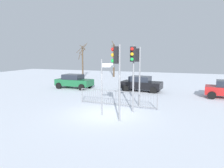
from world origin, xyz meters
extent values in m
plane|color=silver|center=(0.00, 0.00, 0.00)|extent=(60.00, 60.00, 0.00)
cylinder|color=slate|center=(1.16, -0.99, 2.06)|extent=(0.11, 0.11, 4.12)
cube|color=black|center=(1.00, -0.97, 3.57)|extent=(0.27, 0.35, 0.90)
sphere|color=red|center=(0.75, -0.92, 3.87)|extent=(0.20, 0.20, 0.20)
sphere|color=orange|center=(0.75, -0.92, 3.57)|extent=(0.20, 0.20, 0.20)
sphere|color=green|center=(0.75, -0.92, 3.27)|extent=(0.20, 0.20, 0.20)
cylinder|color=slate|center=(1.43, 1.01, 2.08)|extent=(0.11, 0.11, 4.16)
cube|color=black|center=(1.43, 0.85, 3.61)|extent=(0.32, 0.22, 0.90)
sphere|color=red|center=(1.43, 0.60, 3.91)|extent=(0.20, 0.20, 0.20)
sphere|color=orange|center=(1.43, 0.60, 3.61)|extent=(0.20, 0.20, 0.20)
sphere|color=green|center=(1.43, 0.60, 3.31)|extent=(0.20, 0.20, 0.20)
cylinder|color=slate|center=(1.44, 2.77, 2.04)|extent=(0.11, 0.11, 4.09)
cube|color=black|center=(1.29, 2.84, 3.54)|extent=(0.33, 0.38, 0.90)
sphere|color=red|center=(1.06, 2.94, 3.84)|extent=(0.20, 0.20, 0.20)
sphere|color=orange|center=(1.06, 2.94, 3.54)|extent=(0.20, 0.20, 0.20)
sphere|color=green|center=(1.06, 2.94, 3.24)|extent=(0.20, 0.20, 0.20)
cylinder|color=slate|center=(-0.16, -0.27, 1.66)|extent=(0.09, 0.09, 3.32)
cube|color=white|center=(0.23, -0.19, 2.97)|extent=(0.69, 0.18, 0.22)
cube|color=slate|center=(-0.01, 2.19, 1.05)|extent=(5.66, 0.44, 0.04)
cube|color=slate|center=(-0.01, 2.19, 0.12)|extent=(5.66, 0.44, 0.04)
cylinder|color=slate|center=(-2.75, 2.39, 0.53)|extent=(0.02, 0.02, 1.05)
cylinder|color=slate|center=(-2.57, 2.38, 0.53)|extent=(0.02, 0.02, 1.05)
cylinder|color=slate|center=(-2.40, 2.36, 0.53)|extent=(0.02, 0.02, 1.05)
cylinder|color=slate|center=(-2.22, 2.35, 0.53)|extent=(0.02, 0.02, 1.05)
cylinder|color=slate|center=(-2.04, 2.34, 0.53)|extent=(0.02, 0.02, 1.05)
cylinder|color=slate|center=(-1.86, 2.32, 0.53)|extent=(0.02, 0.02, 1.05)
cylinder|color=slate|center=(-1.69, 2.31, 0.53)|extent=(0.02, 0.02, 1.05)
cylinder|color=slate|center=(-1.51, 2.30, 0.53)|extent=(0.02, 0.02, 1.05)
cylinder|color=slate|center=(-1.33, 2.29, 0.53)|extent=(0.02, 0.02, 1.05)
cylinder|color=slate|center=(-1.16, 2.27, 0.53)|extent=(0.02, 0.02, 1.05)
cylinder|color=slate|center=(-0.98, 2.26, 0.53)|extent=(0.02, 0.02, 1.05)
cylinder|color=slate|center=(-0.80, 2.25, 0.53)|extent=(0.02, 0.02, 1.05)
cylinder|color=slate|center=(-0.63, 2.24, 0.53)|extent=(0.02, 0.02, 1.05)
cylinder|color=slate|center=(-0.45, 2.22, 0.53)|extent=(0.02, 0.02, 1.05)
cylinder|color=slate|center=(-0.27, 2.21, 0.53)|extent=(0.02, 0.02, 1.05)
cylinder|color=slate|center=(-0.10, 2.20, 0.53)|extent=(0.02, 0.02, 1.05)
cylinder|color=slate|center=(0.08, 2.19, 0.53)|extent=(0.02, 0.02, 1.05)
cylinder|color=slate|center=(0.26, 2.17, 0.53)|extent=(0.02, 0.02, 1.05)
cylinder|color=slate|center=(0.44, 2.16, 0.53)|extent=(0.02, 0.02, 1.05)
cylinder|color=slate|center=(0.61, 2.15, 0.53)|extent=(0.02, 0.02, 1.05)
cylinder|color=slate|center=(0.79, 2.14, 0.53)|extent=(0.02, 0.02, 1.05)
cylinder|color=slate|center=(0.97, 2.12, 0.53)|extent=(0.02, 0.02, 1.05)
cylinder|color=slate|center=(1.14, 2.11, 0.53)|extent=(0.02, 0.02, 1.05)
cylinder|color=slate|center=(1.32, 2.10, 0.53)|extent=(0.02, 0.02, 1.05)
cylinder|color=slate|center=(1.50, 2.09, 0.53)|extent=(0.02, 0.02, 1.05)
cylinder|color=slate|center=(1.67, 2.07, 0.53)|extent=(0.02, 0.02, 1.05)
cylinder|color=slate|center=(1.85, 2.06, 0.53)|extent=(0.02, 0.02, 1.05)
cylinder|color=slate|center=(2.03, 2.05, 0.53)|extent=(0.02, 0.02, 1.05)
cylinder|color=slate|center=(2.20, 2.03, 0.53)|extent=(0.02, 0.02, 1.05)
cylinder|color=slate|center=(2.38, 2.02, 0.53)|extent=(0.02, 0.02, 1.05)
cylinder|color=slate|center=(2.56, 2.01, 0.53)|extent=(0.02, 0.02, 1.05)
cylinder|color=slate|center=(2.74, 2.00, 0.53)|extent=(0.02, 0.02, 1.05)
cylinder|color=slate|center=(-2.84, 2.39, 0.53)|extent=(0.06, 0.06, 1.05)
cylinder|color=slate|center=(2.82, 1.99, 0.53)|extent=(0.06, 0.06, 1.05)
cube|color=#195933|center=(-6.59, 7.96, 0.65)|extent=(3.87, 1.85, 0.65)
cube|color=#1E232D|center=(-6.74, 7.97, 1.20)|extent=(1.96, 1.58, 0.55)
cylinder|color=black|center=(-5.20, 8.76, 0.32)|extent=(0.65, 0.25, 0.64)
cylinder|color=black|center=(-5.27, 7.06, 0.32)|extent=(0.65, 0.25, 0.64)
cylinder|color=black|center=(-7.90, 8.86, 0.32)|extent=(0.65, 0.25, 0.64)
cylinder|color=black|center=(-7.97, 7.17, 0.32)|extent=(0.65, 0.25, 0.64)
cube|color=black|center=(0.45, 8.45, 0.65)|extent=(3.93, 2.03, 0.65)
cube|color=#1E232D|center=(0.30, 8.47, 1.20)|extent=(2.02, 1.66, 0.55)
cylinder|color=black|center=(1.87, 9.18, 0.32)|extent=(0.66, 0.28, 0.64)
cylinder|color=black|center=(1.72, 7.49, 0.32)|extent=(0.66, 0.28, 0.64)
cylinder|color=black|center=(-0.82, 9.42, 0.32)|extent=(0.66, 0.28, 0.64)
cylinder|color=black|center=(-0.97, 7.72, 0.32)|extent=(0.66, 0.28, 0.64)
cylinder|color=black|center=(6.68, 8.47, 0.32)|extent=(0.66, 0.29, 0.64)
cylinder|color=black|center=(6.50, 6.78, 0.32)|extent=(0.66, 0.29, 0.64)
cylinder|color=#473828|center=(-9.86, 16.38, 2.34)|extent=(0.21, 0.21, 4.67)
cylinder|color=#473828|center=(-10.33, 16.85, 4.34)|extent=(1.03, 1.03, 1.29)
cylinder|color=#473828|center=(-10.02, 16.96, 4.37)|extent=(1.24, 0.40, 1.59)
cylinder|color=#473828|center=(-9.65, 16.05, 4.46)|extent=(0.73, 0.52, 0.74)
cylinder|color=#473828|center=(-10.30, 16.31, 3.26)|extent=(0.22, 0.95, 1.00)
cylinder|color=#473828|center=(-9.90, 16.66, 3.90)|extent=(0.64, 0.16, 1.04)
cylinder|color=#473828|center=(-6.28, 19.90, 2.49)|extent=(0.28, 0.28, 4.98)
cylinder|color=#473828|center=(-5.84, 19.65, 3.27)|extent=(0.60, 0.98, 0.94)
cylinder|color=#473828|center=(-5.87, 20.07, 3.48)|extent=(0.46, 0.92, 1.01)
cylinder|color=#473828|center=(-6.23, 19.64, 5.04)|extent=(0.61, 0.21, 0.98)
cylinder|color=#473828|center=(-6.54, 19.80, 4.47)|extent=(0.31, 0.64, 0.90)
camera|label=1|loc=(4.55, -11.90, 3.67)|focal=34.65mm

